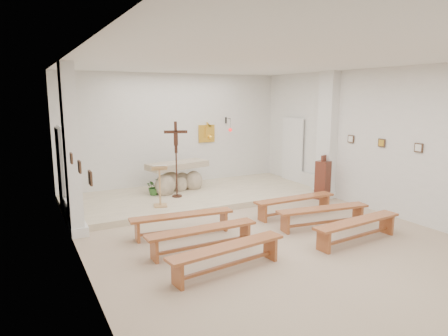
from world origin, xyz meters
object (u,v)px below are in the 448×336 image
bench_left_second (202,234)px  bench_right_third (357,226)px  bench_left_front (182,219)px  altar (177,179)px  lectern (160,186)px  crucifix_stand (176,154)px  bench_right_front (295,202)px  bench_left_third (228,252)px  bench_right_second (323,213)px  donation_pedestal (323,180)px

bench_left_second → bench_right_third: size_ratio=0.99×
bench_left_front → bench_left_second: bearing=-84.5°
altar → lectern: (-0.97, -1.35, 0.17)m
altar → bench_right_third: altar is taller
crucifix_stand → bench_left_second: bearing=-83.7°
altar → bench_left_second: (-1.10, -4.11, -0.16)m
bench_left_front → bench_right_third: (2.89, -1.98, 0.00)m
lectern → bench_left_second: 2.78m
crucifix_stand → bench_left_second: 3.69m
crucifix_stand → bench_right_front: (2.05, -2.47, -0.98)m
bench_left_third → bench_right_third: bearing=-7.1°
altar → bench_right_second: altar is taller
altar → bench_left_second: size_ratio=0.87×
donation_pedestal → bench_right_front: bearing=-170.3°
altar → crucifix_stand: 1.08m
altar → donation_pedestal: bearing=-45.7°
altar → lectern: 1.67m
lectern → bench_left_third: 3.76m
bench_right_front → bench_right_third: 1.98m
lectern → bench_right_third: (2.76, -3.75, -0.33)m
altar → bench_left_third: bearing=-115.2°
bench_right_front → bench_right_second: bearing=-90.3°
altar → bench_right_second: (1.79, -4.11, -0.16)m
bench_left_second → bench_right_front: bearing=18.2°
altar → donation_pedestal: size_ratio=1.52×
lectern → bench_left_front: lectern is taller
bench_right_front → bench_right_second: 0.99m
donation_pedestal → bench_left_second: donation_pedestal is taller
altar → crucifix_stand: (-0.26, -0.65, 0.82)m
crucifix_stand → donation_pedestal: 4.10m
altar → bench_left_front: altar is taller
altar → donation_pedestal: 4.09m
donation_pedestal → bench_left_second: size_ratio=0.58×
lectern → donation_pedestal: 4.50m
bench_left_front → bench_left_second: 0.99m
altar → bench_left_third: 5.22m
lectern → bench_left_second: (-0.13, -2.76, -0.33)m
altar → bench_left_second: bearing=-118.0°
bench_left_second → crucifix_stand: bearing=75.6°
bench_right_front → bench_right_third: size_ratio=0.99×
lectern → bench_left_second: size_ratio=0.49×
bench_left_front → bench_left_second: (-0.00, -0.99, 0.00)m
lectern → bench_left_front: 1.80m
bench_left_front → bench_right_second: bearing=-13.4°
bench_left_front → bench_right_front: 2.89m
altar → bench_right_second: bearing=-79.5°
lectern → bench_right_second: size_ratio=0.49×
bench_right_second → bench_left_third: bearing=-153.3°
bench_left_front → bench_left_third: same height
bench_right_front → bench_left_third: size_ratio=0.99×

